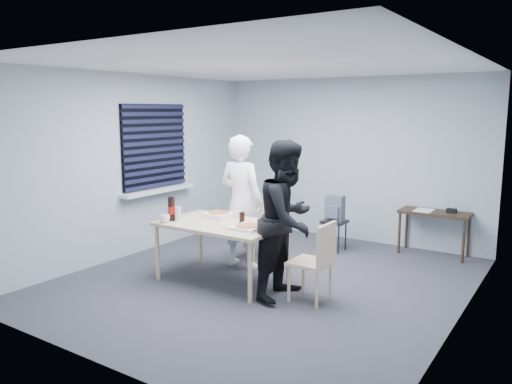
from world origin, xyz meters
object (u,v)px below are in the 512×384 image
Objects in this scene: side_table at (435,217)px; stool at (334,228)px; person_black at (287,220)px; mug_a at (165,218)px; chair_right at (317,257)px; soda_bottle at (172,209)px; person_white at (241,202)px; chair_far at (254,221)px; mug_b at (239,215)px; dining_table at (222,227)px; backpack at (335,208)px.

stool is at bearing -154.80° from side_table.
side_table is 1.44m from stool.
person_black is 1.56m from mug_a.
chair_right is 1.94m from soda_bottle.
soda_bottle is (-0.47, -0.85, -0.01)m from person_white.
person_black reaches higher than chair_far.
person_black is (1.18, -1.08, 0.37)m from chair_far.
person_white is at bearing 65.01° from mug_a.
soda_bottle is at bearing -137.98° from mug_b.
person_black is at bearing -110.58° from side_table.
mug_b is at bearing -109.37° from stool.
person_white reaches higher than mug_a.
dining_table is at bearing -76.63° from chair_far.
chair_far and chair_right have the same top height.
dining_table is 12.22× the size of mug_a.
person_white is (-1.43, 0.60, 0.37)m from chair_right.
stool is 3.80× the size of mug_a.
person_white is 17.70× the size of mug_b.
mug_a is (-1.19, -2.32, 0.13)m from backpack.
stool is (-1.29, -0.61, -0.21)m from side_table.
backpack reaches higher than dining_table.
soda_bottle is (-1.20, -2.19, 0.22)m from backpack.
side_table is at bearing 25.20° from stool.
mug_a reaches higher than mug_b.
mug_b is 0.85m from soda_bottle.
person_black reaches higher than mug_b.
person_black is at bearing -42.66° from chair_far.
person_white is 1.63m from stool.
person_white reaches higher than side_table.
soda_bottle is (-0.60, -0.24, 0.20)m from dining_table.
person_black is 3.79× the size of stool.
soda_bottle is (-1.20, -2.20, 0.52)m from stool.
soda_bottle is at bearing 61.15° from person_white.
chair_far is at bearing 75.15° from soda_bottle.
mug_b is (-1.26, 0.32, 0.27)m from chair_right.
person_black is 2.00m from backpack.
mug_a is at bearing 103.47° from person_black.
chair_far is 7.24× the size of mug_a.
stool is at bearing 61.34° from soda_bottle.
mug_b is at bearing 120.15° from person_white.
dining_table is at bearing -105.12° from backpack.
chair_far is 0.84m from mug_b.
side_table is 1.43m from backpack.
backpack is (0.74, 1.34, -0.23)m from person_white.
chair_right is 0.50× the size of person_white.
mug_a is at bearing -148.15° from dining_table.
chair_right is at bearing 0.52° from dining_table.
side_table is 2.92m from mug_b.
dining_table is at bearing 89.60° from person_black.
chair_right is at bearing -70.53° from stool.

